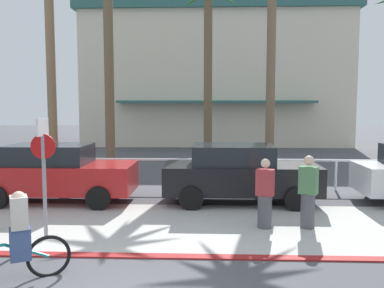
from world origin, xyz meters
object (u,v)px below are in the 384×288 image
(stop_sign_bike_lane, at_px, (44,161))
(cyclist_teal_0, at_px, (17,239))
(car_black_2, at_px, (239,173))
(palm_tree_5, at_px, (272,19))
(palm_tree_2, at_px, (51,5))
(car_red_1, at_px, (56,173))
(palm_tree_4, at_px, (208,31))
(pedestrian_1, at_px, (265,197))
(pedestrian_0, at_px, (308,195))

(stop_sign_bike_lane, height_order, cyclist_teal_0, stop_sign_bike_lane)
(car_black_2, bearing_deg, palm_tree_5, 72.74)
(palm_tree_2, xyz_separation_m, car_red_1, (1.73, -4.59, -5.83))
(palm_tree_4, relative_size, car_black_2, 1.78)
(cyclist_teal_0, xyz_separation_m, pedestrian_1, (4.36, 3.04, 0.05))
(stop_sign_bike_lane, xyz_separation_m, palm_tree_5, (5.93, 8.70, 4.56))
(car_black_2, relative_size, pedestrian_0, 2.60)
(palm_tree_2, bearing_deg, car_red_1, -69.31)
(palm_tree_5, height_order, car_red_1, palm_tree_5)
(palm_tree_2, xyz_separation_m, pedestrian_0, (8.44, -6.93, -5.92))
(car_black_2, bearing_deg, pedestrian_0, -60.37)
(pedestrian_0, relative_size, pedestrian_1, 1.04)
(palm_tree_4, relative_size, cyclist_teal_0, 4.78)
(stop_sign_bike_lane, xyz_separation_m, car_red_1, (-1.00, 3.37, -0.81))
(palm_tree_4, bearing_deg, pedestrian_1, -81.11)
(car_red_1, height_order, pedestrian_1, car_red_1)
(stop_sign_bike_lane, height_order, palm_tree_2, palm_tree_2)
(palm_tree_4, height_order, car_red_1, palm_tree_4)
(palm_tree_2, xyz_separation_m, cyclist_teal_0, (3.09, -10.01, -6.01))
(car_red_1, bearing_deg, pedestrian_1, -22.60)
(palm_tree_5, xyz_separation_m, car_black_2, (-1.62, -5.22, -5.37))
(stop_sign_bike_lane, distance_m, pedestrian_0, 5.86)
(car_black_2, bearing_deg, pedestrian_1, -80.62)
(palm_tree_4, distance_m, car_red_1, 9.24)
(palm_tree_4, relative_size, palm_tree_5, 0.96)
(car_red_1, height_order, cyclist_teal_0, car_red_1)
(palm_tree_5, bearing_deg, palm_tree_4, 157.89)
(stop_sign_bike_lane, bearing_deg, palm_tree_4, 71.04)
(car_red_1, distance_m, pedestrian_0, 7.10)
(pedestrian_0, bearing_deg, stop_sign_bike_lane, -169.80)
(pedestrian_0, bearing_deg, palm_tree_4, 105.10)
(stop_sign_bike_lane, bearing_deg, car_black_2, 38.94)
(car_black_2, bearing_deg, palm_tree_4, 98.69)
(palm_tree_2, distance_m, car_red_1, 7.62)
(car_black_2, xyz_separation_m, pedestrian_0, (1.40, -2.45, -0.09))
(pedestrian_0, bearing_deg, car_red_1, 160.72)
(pedestrian_1, bearing_deg, palm_tree_2, 136.92)
(car_red_1, height_order, car_black_2, same)
(palm_tree_2, height_order, palm_tree_5, palm_tree_2)
(cyclist_teal_0, distance_m, pedestrian_0, 6.17)
(car_black_2, distance_m, pedestrian_0, 2.82)
(stop_sign_bike_lane, height_order, pedestrian_0, stop_sign_bike_lane)
(cyclist_teal_0, distance_m, pedestrian_1, 5.32)
(car_red_1, bearing_deg, car_black_2, 1.18)
(cyclist_teal_0, bearing_deg, palm_tree_2, 107.15)
(car_red_1, height_order, pedestrian_0, pedestrian_0)
(palm_tree_2, bearing_deg, car_black_2, -32.46)
(car_black_2, relative_size, cyclist_teal_0, 2.68)
(car_red_1, relative_size, cyclist_teal_0, 2.68)
(stop_sign_bike_lane, distance_m, palm_tree_2, 9.80)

